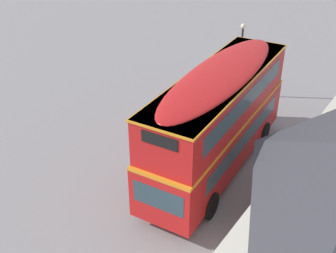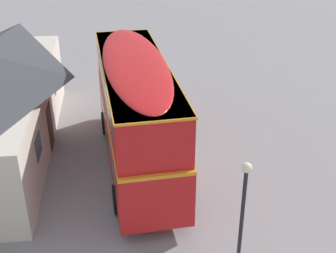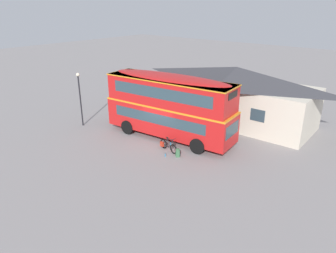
# 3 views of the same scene
# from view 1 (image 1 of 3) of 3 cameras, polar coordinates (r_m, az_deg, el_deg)

# --- Properties ---
(ground_plane) EXTENTS (120.00, 120.00, 0.00)m
(ground_plane) POSITION_cam_1_polar(r_m,az_deg,el_deg) (20.16, 4.36, -4.57)
(ground_plane) COLOR gray
(double_decker_bus) EXTENTS (10.17, 3.47, 4.79)m
(double_decker_bus) POSITION_cam_1_polar(r_m,az_deg,el_deg) (18.41, 6.65, 1.31)
(double_decker_bus) COLOR black
(double_decker_bus) RESTS_ON ground
(touring_bicycle) EXTENTS (1.76, 0.56, 1.04)m
(touring_bicycle) POSITION_cam_1_polar(r_m,az_deg,el_deg) (19.47, -0.41, -4.57)
(touring_bicycle) COLOR black
(touring_bicycle) RESTS_ON ground
(backpack_on_ground) EXTENTS (0.40, 0.41, 0.56)m
(backpack_on_ground) POSITION_cam_1_polar(r_m,az_deg,el_deg) (18.94, -2.96, -6.05)
(backpack_on_ground) COLOR #386642
(backpack_on_ground) RESTS_ON ground
(water_bottle_blue_sports) EXTENTS (0.07, 0.07, 0.26)m
(water_bottle_blue_sports) POSITION_cam_1_polar(r_m,az_deg,el_deg) (19.71, -3.14, -5.02)
(water_bottle_blue_sports) COLOR #338CBF
(water_bottle_blue_sports) RESTS_ON ground
(street_lamp) EXTENTS (0.28, 0.28, 4.41)m
(street_lamp) POSITION_cam_1_polar(r_m,az_deg,el_deg) (25.27, 9.64, 9.69)
(street_lamp) COLOR black
(street_lamp) RESTS_ON ground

